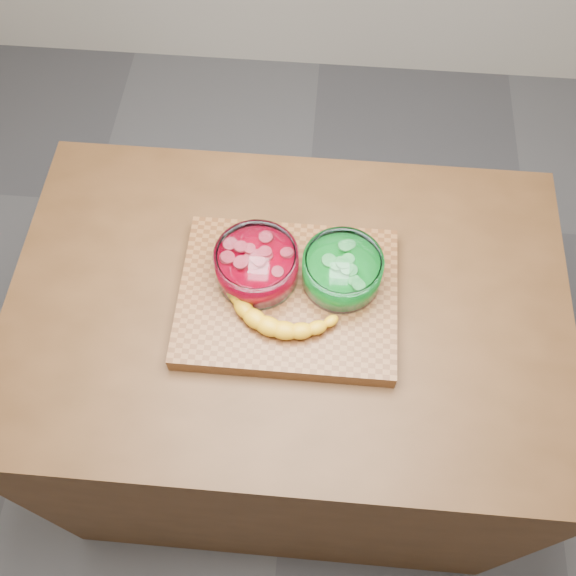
{
  "coord_description": "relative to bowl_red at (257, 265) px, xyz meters",
  "views": [
    {
      "loc": [
        0.05,
        -0.64,
        2.1
      ],
      "look_at": [
        0.0,
        0.0,
        0.96
      ],
      "focal_mm": 40.0,
      "sensor_mm": 36.0,
      "label": 1
    }
  ],
  "objects": [
    {
      "name": "bowl_red",
      "position": [
        0.0,
        0.0,
        0.0
      ],
      "size": [
        0.17,
        0.17,
        0.08
      ],
      "color": "white",
      "rests_on": "cutting_board"
    },
    {
      "name": "banana",
      "position": [
        0.06,
        -0.08,
        -0.02
      ],
      "size": [
        0.27,
        0.16,
        0.04
      ],
      "primitive_type": null,
      "color": "gold",
      "rests_on": "cutting_board"
    },
    {
      "name": "counter",
      "position": [
        0.07,
        -0.04,
        -0.53
      ],
      "size": [
        1.2,
        0.8,
        0.9
      ],
      "primitive_type": "cube",
      "color": "#4A2D16",
      "rests_on": "ground"
    },
    {
      "name": "cutting_board",
      "position": [
        0.07,
        -0.04,
        -0.06
      ],
      "size": [
        0.45,
        0.35,
        0.04
      ],
      "primitive_type": "cube",
      "color": "brown",
      "rests_on": "counter"
    },
    {
      "name": "bowl_green",
      "position": [
        0.17,
        0.0,
        -0.0
      ],
      "size": [
        0.16,
        0.16,
        0.08
      ],
      "color": "white",
      "rests_on": "cutting_board"
    },
    {
      "name": "ground",
      "position": [
        0.07,
        -0.04,
        -0.98
      ],
      "size": [
        3.5,
        3.5,
        0.0
      ],
      "primitive_type": "plane",
      "color": "#525256",
      "rests_on": "ground"
    }
  ]
}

